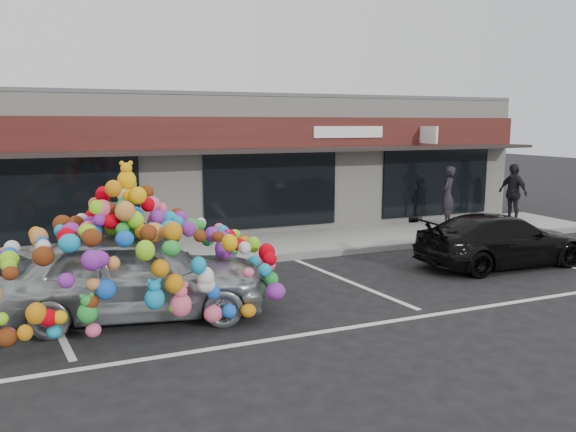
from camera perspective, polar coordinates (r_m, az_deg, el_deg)
name	(u,v)px	position (r m, az deg, el deg)	size (l,w,h in m)	color
ground	(227,299)	(11.21, -6.17, -8.39)	(90.00, 90.00, 0.00)	black
shop_building	(154,162)	(18.98, -13.42, 5.36)	(24.00, 7.20, 4.31)	beige
sidewalk	(185,253)	(14.95, -10.46, -3.67)	(26.00, 3.00, 0.15)	gray
kerb	(198,266)	(13.52, -9.14, -5.03)	(26.00, 0.18, 0.16)	slate
parking_stripe_left	(51,317)	(11.02, -22.90, -9.40)	(0.12, 4.40, 0.01)	silver
parking_stripe_mid	(348,281)	(12.41, 6.16, -6.61)	(0.12, 4.40, 0.01)	silver
parking_stripe_right	(536,259)	(15.65, 23.89, -4.01)	(0.12, 4.40, 0.01)	silver
lane_line	(377,323)	(9.97, 8.98, -10.73)	(14.00, 0.12, 0.01)	silver
toy_car	(133,263)	(10.27, -15.45, -4.66)	(3.35, 5.27, 2.89)	gray
black_sedan	(501,240)	(14.50, 20.86, -2.30)	(4.34, 1.76, 1.26)	black
pedestrian_a	(447,196)	(18.81, 15.86, 1.99)	(0.70, 0.46, 1.92)	black
pedestrian_c	(513,193)	(20.31, 21.85, 2.23)	(0.47, 1.13, 1.94)	#262328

